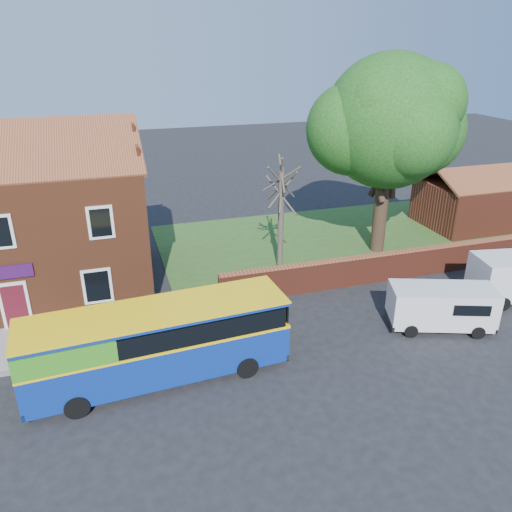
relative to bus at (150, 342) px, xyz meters
name	(u,v)px	position (x,y,z in m)	size (l,w,h in m)	color
ground	(210,405)	(1.73, -2.08, -1.67)	(120.00, 120.00, 0.00)	black
pavement	(15,348)	(-5.27, 3.67, -1.61)	(18.00, 3.50, 0.12)	gray
kerb	(9,373)	(-5.27, 1.92, -1.60)	(18.00, 0.15, 0.14)	slate
grass_strip	(363,237)	(14.73, 10.92, -1.65)	(26.00, 12.00, 0.04)	#426B28
shop_building	(17,227)	(-5.29, 9.42, 1.74)	(12.30, 8.13, 10.50)	brown
boundary_wall	(417,262)	(14.73, 4.92, -0.86)	(22.00, 0.38, 1.60)	maroon
outbuilding	(482,201)	(23.73, 10.92, -0.06)	(8.20, 5.06, 4.17)	maroon
bus	(150,342)	(0.00, 0.00, 0.00)	(9.79, 3.10, 2.94)	navy
van_near	(442,306)	(12.64, -0.01, -0.58)	(4.80, 3.17, 1.96)	silver
large_tree	(389,125)	(14.58, 8.92, 5.77)	(9.32, 7.38, 11.37)	black
bare_tree	(281,216)	(8.00, 8.13, 1.41)	(2.25, 2.68, 6.01)	#4C4238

